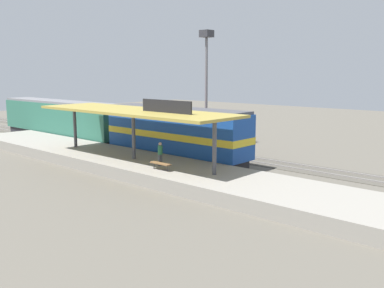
{
  "coord_description": "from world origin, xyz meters",
  "views": [
    {
      "loc": [
        -25.98,
        -25.14,
        7.5
      ],
      "look_at": [
        -1.38,
        -3.17,
        2.0
      ],
      "focal_mm": 40.09,
      "sensor_mm": 36.0,
      "label": 1
    }
  ],
  "objects_px": {
    "light_mast": "(206,64)",
    "person_waiting": "(160,153)",
    "platform_bench": "(160,164)",
    "passenger_carriage_single": "(60,119)",
    "locomotive": "(175,133)",
    "freight_car": "(177,129)"
  },
  "relations": [
    {
      "from": "locomotive",
      "to": "passenger_carriage_single",
      "type": "xyz_separation_m",
      "value": [
        0.0,
        18.0,
        -0.1
      ]
    },
    {
      "from": "platform_bench",
      "to": "light_mast",
      "type": "height_order",
      "value": "light_mast"
    },
    {
      "from": "platform_bench",
      "to": "locomotive",
      "type": "bearing_deg",
      "value": 36.39
    },
    {
      "from": "locomotive",
      "to": "light_mast",
      "type": "relative_size",
      "value": 1.23
    },
    {
      "from": "platform_bench",
      "to": "person_waiting",
      "type": "relative_size",
      "value": 0.99
    },
    {
      "from": "passenger_carriage_single",
      "to": "light_mast",
      "type": "bearing_deg",
      "value": -62.45
    },
    {
      "from": "platform_bench",
      "to": "locomotive",
      "type": "distance_m",
      "value": 7.53
    },
    {
      "from": "passenger_carriage_single",
      "to": "light_mast",
      "type": "height_order",
      "value": "light_mast"
    },
    {
      "from": "light_mast",
      "to": "passenger_carriage_single",
      "type": "bearing_deg",
      "value": 117.55
    },
    {
      "from": "light_mast",
      "to": "person_waiting",
      "type": "height_order",
      "value": "light_mast"
    },
    {
      "from": "platform_bench",
      "to": "light_mast",
      "type": "xyz_separation_m",
      "value": [
        13.8,
        7.47,
        7.05
      ]
    },
    {
      "from": "passenger_carriage_single",
      "to": "light_mast",
      "type": "xyz_separation_m",
      "value": [
        7.8,
        -14.95,
        6.08
      ]
    },
    {
      "from": "freight_car",
      "to": "light_mast",
      "type": "relative_size",
      "value": 1.03
    },
    {
      "from": "platform_bench",
      "to": "light_mast",
      "type": "distance_m",
      "value": 17.2
    },
    {
      "from": "platform_bench",
      "to": "freight_car",
      "type": "distance_m",
      "value": 13.65
    },
    {
      "from": "platform_bench",
      "to": "passenger_carriage_single",
      "type": "distance_m",
      "value": 23.23
    },
    {
      "from": "platform_bench",
      "to": "passenger_carriage_single",
      "type": "height_order",
      "value": "passenger_carriage_single"
    },
    {
      "from": "platform_bench",
      "to": "person_waiting",
      "type": "distance_m",
      "value": 1.46
    },
    {
      "from": "locomotive",
      "to": "freight_car",
      "type": "bearing_deg",
      "value": 42.08
    },
    {
      "from": "platform_bench",
      "to": "light_mast",
      "type": "relative_size",
      "value": 0.15
    },
    {
      "from": "locomotive",
      "to": "passenger_carriage_single",
      "type": "relative_size",
      "value": 0.72
    },
    {
      "from": "platform_bench",
      "to": "locomotive",
      "type": "xyz_separation_m",
      "value": [
        6.0,
        4.42,
        1.07
      ]
    }
  ]
}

